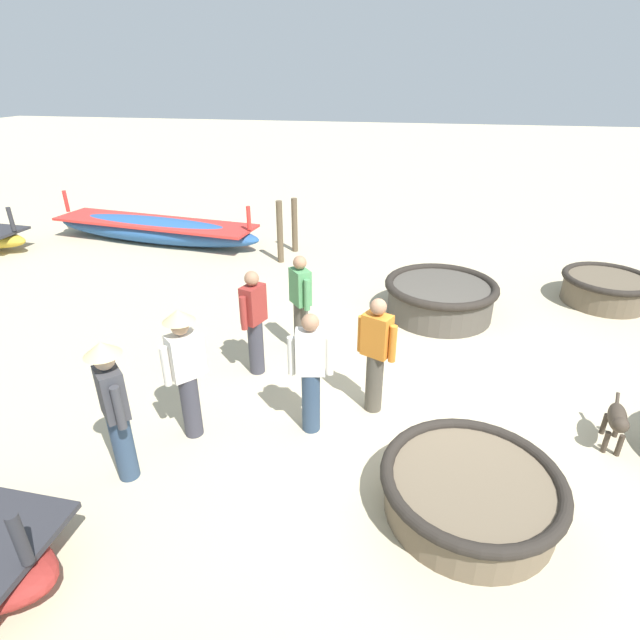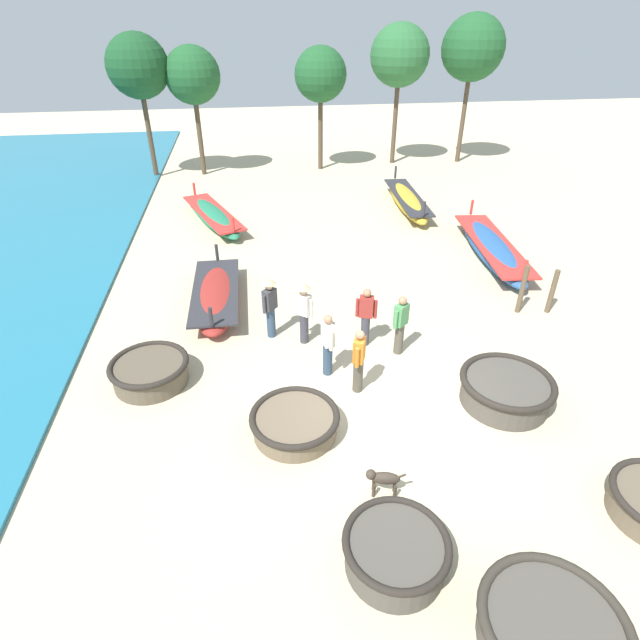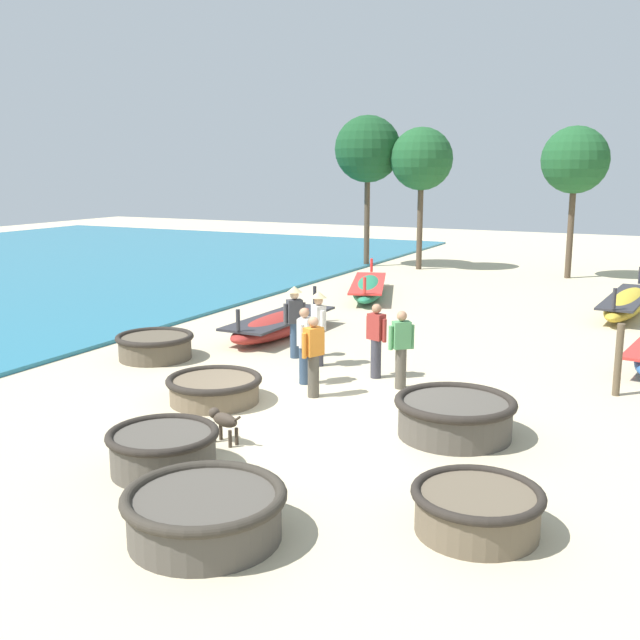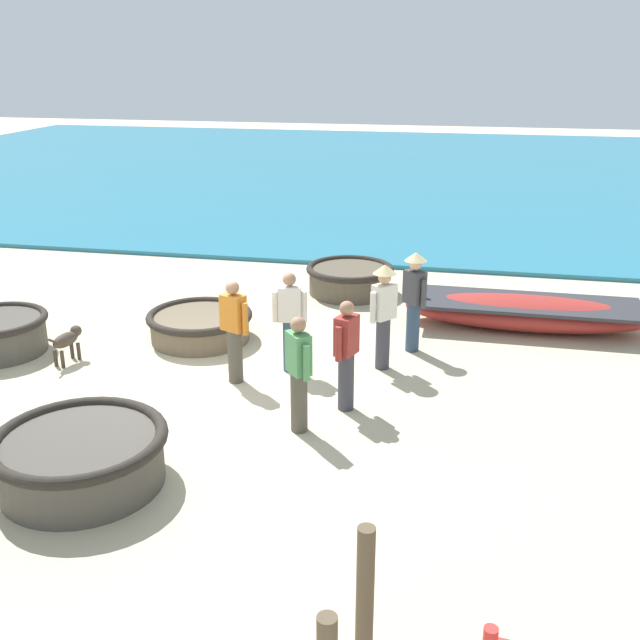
{
  "view_description": "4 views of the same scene",
  "coord_description": "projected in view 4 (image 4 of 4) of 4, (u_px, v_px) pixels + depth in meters",
  "views": [
    {
      "loc": [
        -5.88,
        0.33,
        3.96
      ],
      "look_at": [
        -0.23,
        1.49,
        1.07
      ],
      "focal_mm": 28.0,
      "sensor_mm": 36.0,
      "label": 1
    },
    {
      "loc": [
        -2.61,
        -7.7,
        7.19
      ],
      "look_at": [
        -1.17,
        2.01,
        1.11
      ],
      "focal_mm": 28.0,
      "sensor_mm": 36.0,
      "label": 2
    },
    {
      "loc": [
        5.74,
        -11.5,
        4.33
      ],
      "look_at": [
        -1.15,
        2.27,
        1.16
      ],
      "focal_mm": 42.0,
      "sensor_mm": 36.0,
      "label": 3
    },
    {
      "loc": [
        9.22,
        4.0,
        4.71
      ],
      "look_at": [
        -1.15,
        1.88,
        0.83
      ],
      "focal_mm": 42.0,
      "sensor_mm": 36.0,
      "label": 4
    }
  ],
  "objects": [
    {
      "name": "sea",
      "position": [
        474.0,
        173.0,
        29.38
      ],
      "size": [
        28.0,
        52.0,
        0.1
      ],
      "primitive_type": "cube",
      "color": "teal",
      "rests_on": "ground"
    },
    {
      "name": "fisherman_by_coracle",
      "position": [
        234.0,
        329.0,
        10.91
      ],
      "size": [
        0.34,
        0.49,
        1.57
      ],
      "color": "#4C473D",
      "rests_on": "ground"
    },
    {
      "name": "fisherman_crouching",
      "position": [
        414.0,
        295.0,
        12.01
      ],
      "size": [
        0.39,
        0.41,
        1.67
      ],
      "color": "#2D425B",
      "rests_on": "ground"
    },
    {
      "name": "ground_plane",
      "position": [
        178.0,
        392.0,
        10.86
      ],
      "size": [
        80.0,
        80.0,
        0.0
      ],
      "primitive_type": "plane",
      "color": "#C6B793"
    },
    {
      "name": "coracle_weathered",
      "position": [
        350.0,
        278.0,
        15.11
      ],
      "size": [
        1.77,
        1.77,
        0.57
      ],
      "color": "brown",
      "rests_on": "ground"
    },
    {
      "name": "fisherman_with_hat",
      "position": [
        346.0,
        353.0,
        10.06
      ],
      "size": [
        0.51,
        0.32,
        1.57
      ],
      "color": "#383842",
      "rests_on": "ground"
    },
    {
      "name": "fisherman_hauling",
      "position": [
        299.0,
        371.0,
        9.48
      ],
      "size": [
        0.43,
        0.39,
        1.57
      ],
      "color": "#4C473D",
      "rests_on": "ground"
    },
    {
      "name": "fisherman_standing_left",
      "position": [
        290.0,
        319.0,
        11.29
      ],
      "size": [
        0.28,
        0.52,
        1.57
      ],
      "color": "#2D425B",
      "rests_on": "ground"
    },
    {
      "name": "fisherman_standing_right",
      "position": [
        384.0,
        310.0,
        11.34
      ],
      "size": [
        0.42,
        0.39,
        1.67
      ],
      "color": "#383842",
      "rests_on": "ground"
    },
    {
      "name": "dog",
      "position": [
        67.0,
        340.0,
        11.76
      ],
      "size": [
        0.67,
        0.31,
        0.55
      ],
      "color": "#3D3328",
      "rests_on": "ground"
    },
    {
      "name": "coracle_nearest",
      "position": [
        200.0,
        324.0,
        12.7
      ],
      "size": [
        1.79,
        1.79,
        0.5
      ],
      "color": "brown",
      "rests_on": "ground"
    },
    {
      "name": "coracle_far_left",
      "position": [
        81.0,
        456.0,
        8.45
      ],
      "size": [
        1.98,
        1.98,
        0.65
      ],
      "color": "#4C473F",
      "rests_on": "ground"
    },
    {
      "name": "mooring_post_mid_beach",
      "position": [
        365.0,
        606.0,
        5.69
      ],
      "size": [
        0.14,
        0.14,
        1.41
      ],
      "primitive_type": "cylinder",
      "color": "brown",
      "rests_on": "ground"
    },
    {
      "name": "long_boat_ochre_hull",
      "position": [
        526.0,
        312.0,
        13.22
      ],
      "size": [
        1.32,
        4.28,
        1.02
      ],
      "color": "maroon",
      "rests_on": "ground"
    }
  ]
}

